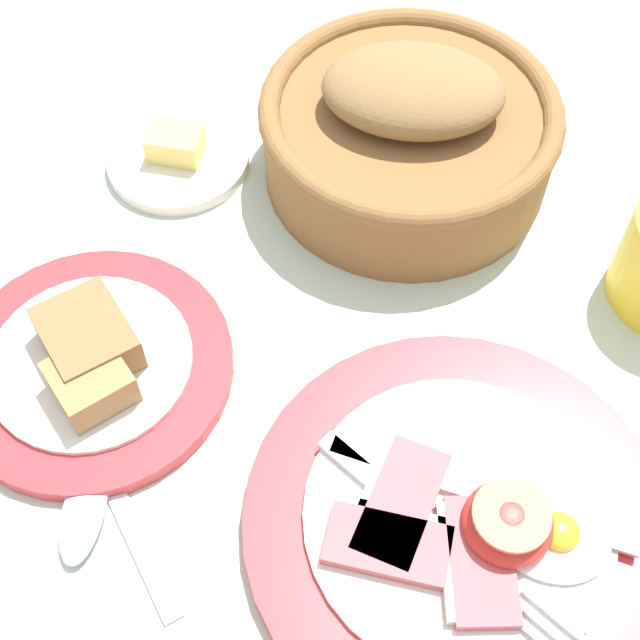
{
  "coord_description": "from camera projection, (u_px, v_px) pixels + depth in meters",
  "views": [
    {
      "loc": [
        0.1,
        -0.22,
        0.51
      ],
      "look_at": [
        -0.03,
        0.08,
        0.02
      ],
      "focal_mm": 50.0,
      "sensor_mm": 36.0,
      "label": 1
    }
  ],
  "objects": [
    {
      "name": "bread_plate",
      "position": [
        91.0,
        363.0,
        0.58
      ],
      "size": [
        0.18,
        0.18,
        0.04
      ],
      "color": "red",
      "rests_on": "ground_plane"
    },
    {
      "name": "ground_plane",
      "position": [
        317.0,
        447.0,
        0.56
      ],
      "size": [
        3.0,
        3.0,
        0.0
      ],
      "primitive_type": "plane",
      "color": "#B7CCB7"
    },
    {
      "name": "butter_dish",
      "position": [
        178.0,
        156.0,
        0.69
      ],
      "size": [
        0.11,
        0.11,
        0.03
      ],
      "color": "silver",
      "rests_on": "ground_plane"
    },
    {
      "name": "teaspoon_near_cup",
      "position": [
        74.0,
        554.0,
        0.51
      ],
      "size": [
        0.08,
        0.19,
        0.01
      ],
      "rotation": [
        0.0,
        0.0,
        1.9
      ],
      "color": "silver",
      "rests_on": "ground_plane"
    },
    {
      "name": "bread_basket",
      "position": [
        409.0,
        130.0,
        0.65
      ],
      "size": [
        0.22,
        0.22,
        0.1
      ],
      "color": "brown",
      "rests_on": "ground_plane"
    },
    {
      "name": "breakfast_plate",
      "position": [
        462.0,
        522.0,
        0.52
      ],
      "size": [
        0.25,
        0.25,
        0.04
      ],
      "color": "red",
      "rests_on": "ground_plane"
    }
  ]
}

